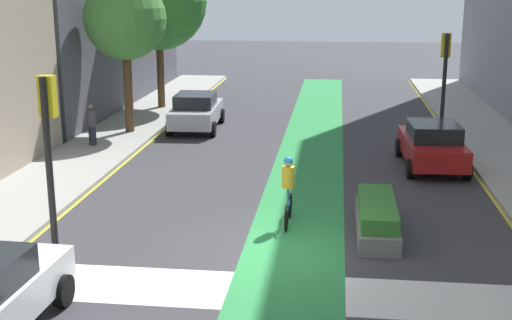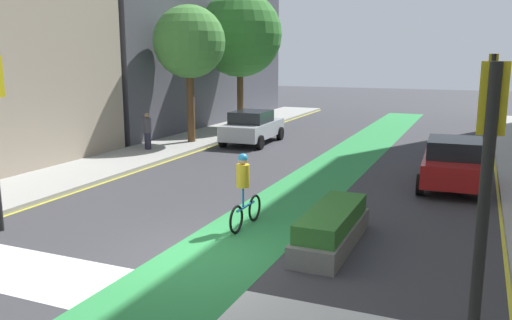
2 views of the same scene
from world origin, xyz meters
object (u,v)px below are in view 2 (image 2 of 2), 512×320
Objects in this scene: median_planter at (332,228)px; car_silver_left_far at (252,127)px; street_tree_near at (189,42)px; traffic_signal_near_right at (488,154)px; cyclist_in_lane at (244,189)px; pedestrian_sidewalk_left_a at (147,131)px; traffic_signal_far_right at (491,87)px; street_tree_far at (240,35)px; car_red_right_far at (454,162)px.

car_silver_left_far is at bearing 120.69° from median_planter.
street_tree_near is 1.88× the size of median_planter.
street_tree_near reaches higher than median_planter.
car_silver_left_far is at bearing 123.32° from traffic_signal_near_right.
pedestrian_sidewalk_left_a is (-7.99, 7.57, -0.03)m from cyclist_in_lane.
traffic_signal_far_right is (0.24, 14.89, 0.10)m from traffic_signal_near_right.
pedestrian_sidewalk_left_a is at bearing -164.67° from traffic_signal_far_right.
street_tree_far is at bearing 159.85° from traffic_signal_far_right.
traffic_signal_far_right is 10.46m from car_silver_left_far.
car_silver_left_far is at bearing 51.39° from pedestrian_sidewalk_left_a.
traffic_signal_far_right is at bearing 64.24° from cyclist_in_lane.
cyclist_in_lane is 0.56× the size of median_planter.
pedestrian_sidewalk_left_a is 0.47× the size of median_planter.
traffic_signal_far_right is 0.56× the size of street_tree_far.
traffic_signal_near_right reaches higher than car_silver_left_far.
cyclist_in_lane is at bearing -64.96° from street_tree_far.
car_red_right_far is at bearing -29.65° from car_silver_left_far.
pedestrian_sidewalk_left_a is at bearing 136.55° from cyclist_in_lane.
street_tree_far reaches higher than cyclist_in_lane.
median_planter is (9.58, -10.48, -4.31)m from street_tree_near.
street_tree_near is 14.84m from median_planter.
street_tree_near is (-11.76, 3.84, 3.91)m from car_red_right_far.
traffic_signal_far_right is 0.98× the size of car_silver_left_far.
car_red_right_far is 12.50m from pedestrian_sidewalk_left_a.
traffic_signal_near_right is 23.48m from street_tree_far.
traffic_signal_far_right is 2.68× the size of pedestrian_sidewalk_left_a.
traffic_signal_near_right is 17.41m from pedestrian_sidewalk_left_a.
street_tree_far is (-12.66, 19.62, 2.42)m from traffic_signal_near_right.
traffic_signal_far_right is 13.93m from street_tree_far.
traffic_signal_near_right is 18.31m from car_silver_left_far.
car_silver_left_far is 0.68× the size of street_tree_near.
car_silver_left_far is (-9.99, 15.20, -2.04)m from traffic_signal_near_right.
street_tree_near reaches higher than pedestrian_sidewalk_left_a.
traffic_signal_near_right is at bearing -56.68° from car_silver_left_far.
car_silver_left_far and car_red_right_far have the same top height.
median_planter is (9.73, -16.32, -4.87)m from street_tree_far.
traffic_signal_far_right is 5.48m from car_red_right_far.
street_tree_near is at bearing -175.04° from traffic_signal_far_right.
car_red_right_far is 7.00m from median_planter.
cyclist_in_lane reaches higher than car_red_right_far.
traffic_signal_far_right is 1.26× the size of median_planter.
pedestrian_sidewalk_left_a is 12.96m from median_planter.
car_silver_left_far is 10.64m from car_red_right_far.
cyclist_in_lane is 11.01m from pedestrian_sidewalk_left_a.
car_silver_left_far is at bearing -58.86° from street_tree_far.
pedestrian_sidewalk_left_a is at bearing -93.56° from street_tree_far.
cyclist_in_lane is 18.16m from street_tree_far.
street_tree_near is (-12.75, -1.11, 1.77)m from traffic_signal_far_right.
cyclist_in_lane reaches higher than median_planter.
median_planter is at bearing -47.57° from street_tree_near.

